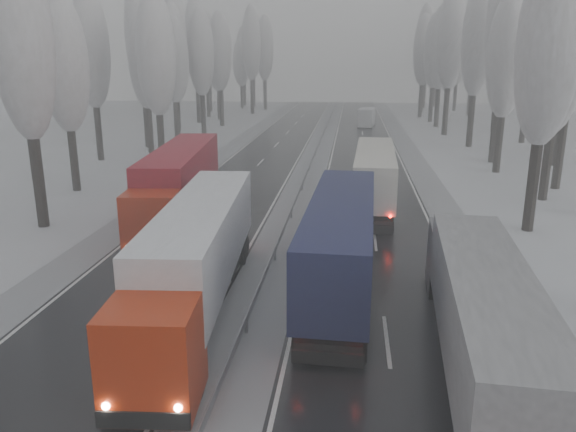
% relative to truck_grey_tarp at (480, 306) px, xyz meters
% --- Properties ---
extents(carriageway_right, '(7.50, 200.00, 0.03)m').
position_rel_truck_grey_tarp_xyz_m(carriageway_right, '(-2.78, 19.69, -2.30)').
color(carriageway_right, black).
rests_on(carriageway_right, ground).
extents(carriageway_left, '(7.50, 200.00, 0.03)m').
position_rel_truck_grey_tarp_xyz_m(carriageway_left, '(-13.28, 19.69, -2.30)').
color(carriageway_left, black).
rests_on(carriageway_left, ground).
extents(median_slush, '(3.00, 200.00, 0.04)m').
position_rel_truck_grey_tarp_xyz_m(median_slush, '(-8.03, 19.69, -2.29)').
color(median_slush, '#96999E').
rests_on(median_slush, ground).
extents(shoulder_right, '(2.40, 200.00, 0.04)m').
position_rel_truck_grey_tarp_xyz_m(shoulder_right, '(2.17, 19.69, -2.29)').
color(shoulder_right, '#96999E').
rests_on(shoulder_right, ground).
extents(shoulder_left, '(2.40, 200.00, 0.04)m').
position_rel_truck_grey_tarp_xyz_m(shoulder_left, '(-18.23, 19.69, -2.29)').
color(shoulder_left, '#96999E').
rests_on(shoulder_left, ground).
extents(median_guardrail, '(0.12, 200.00, 0.76)m').
position_rel_truck_grey_tarp_xyz_m(median_guardrail, '(-8.03, 19.68, -1.72)').
color(median_guardrail, slate).
rests_on(median_guardrail, ground).
extents(tree_18, '(3.60, 3.60, 16.58)m').
position_rel_truck_grey_tarp_xyz_m(tree_18, '(6.48, 16.73, 8.39)').
color(tree_18, black).
rests_on(tree_18, ground).
extents(tree_20, '(3.60, 3.60, 15.71)m').
position_rel_truck_grey_tarp_xyz_m(tree_20, '(9.87, 24.86, 7.83)').
color(tree_20, black).
rests_on(tree_20, ground).
extents(tree_21, '(3.60, 3.60, 18.62)m').
position_rel_truck_grey_tarp_xyz_m(tree_21, '(12.10, 28.86, 9.69)').
color(tree_21, black).
rests_on(tree_21, ground).
extents(tree_22, '(3.60, 3.60, 15.86)m').
position_rel_truck_grey_tarp_xyz_m(tree_22, '(8.99, 35.29, 7.93)').
color(tree_22, black).
rests_on(tree_22, ground).
extents(tree_23, '(3.60, 3.60, 13.55)m').
position_rel_truck_grey_tarp_xyz_m(tree_23, '(15.28, 39.29, 6.45)').
color(tree_23, black).
rests_on(tree_23, ground).
extents(tree_24, '(3.60, 3.60, 20.49)m').
position_rel_truck_grey_tarp_xyz_m(tree_24, '(9.87, 40.71, 10.87)').
color(tree_24, black).
rests_on(tree_24, ground).
extents(tree_25, '(3.60, 3.60, 19.44)m').
position_rel_truck_grey_tarp_xyz_m(tree_25, '(16.78, 44.71, 10.21)').
color(tree_25, black).
rests_on(tree_25, ground).
extents(tree_26, '(3.60, 3.60, 18.78)m').
position_rel_truck_grey_tarp_xyz_m(tree_26, '(9.54, 50.96, 9.79)').
color(tree_26, black).
rests_on(tree_26, ground).
extents(tree_27, '(3.60, 3.60, 17.62)m').
position_rel_truck_grey_tarp_xyz_m(tree_27, '(16.69, 54.96, 9.05)').
color(tree_27, black).
rests_on(tree_27, ground).
extents(tree_28, '(3.60, 3.60, 19.62)m').
position_rel_truck_grey_tarp_xyz_m(tree_28, '(8.31, 61.65, 10.32)').
color(tree_28, black).
rests_on(tree_28, ground).
extents(tree_29, '(3.60, 3.60, 18.11)m').
position_rel_truck_grey_tarp_xyz_m(tree_29, '(15.68, 65.65, 9.36)').
color(tree_29, black).
rests_on(tree_29, ground).
extents(tree_30, '(3.60, 3.60, 17.86)m').
position_rel_truck_grey_tarp_xyz_m(tree_30, '(8.54, 71.39, 9.20)').
color(tree_30, black).
rests_on(tree_30, ground).
extents(tree_31, '(3.60, 3.60, 18.58)m').
position_rel_truck_grey_tarp_xyz_m(tree_31, '(14.45, 75.39, 9.66)').
color(tree_31, black).
rests_on(tree_31, ground).
extents(tree_32, '(3.60, 3.60, 17.33)m').
position_rel_truck_grey_tarp_xyz_m(tree_32, '(8.60, 78.90, 8.87)').
color(tree_32, black).
rests_on(tree_32, ground).
extents(tree_33, '(3.60, 3.60, 14.33)m').
position_rel_truck_grey_tarp_xyz_m(tree_33, '(11.74, 82.90, 6.95)').
color(tree_33, black).
rests_on(tree_33, ground).
extents(tree_34, '(3.60, 3.60, 17.63)m').
position_rel_truck_grey_tarp_xyz_m(tree_34, '(7.70, 86.01, 9.06)').
color(tree_34, black).
rests_on(tree_34, ground).
extents(tree_35, '(3.60, 3.60, 18.25)m').
position_rel_truck_grey_tarp_xyz_m(tree_35, '(16.92, 90.01, 9.45)').
color(tree_35, black).
rests_on(tree_35, ground).
extents(tree_36, '(3.60, 3.60, 20.23)m').
position_rel_truck_grey_tarp_xyz_m(tree_36, '(9.01, 95.85, 10.71)').
color(tree_36, black).
rests_on(tree_36, ground).
extents(tree_37, '(3.60, 3.60, 16.37)m').
position_rel_truck_grey_tarp_xyz_m(tree_37, '(15.99, 99.85, 8.25)').
color(tree_37, black).
rests_on(tree_37, ground).
extents(tree_38, '(3.60, 3.60, 17.97)m').
position_rel_truck_grey_tarp_xyz_m(tree_38, '(10.70, 106.42, 9.27)').
color(tree_38, black).
rests_on(tree_38, ground).
extents(tree_39, '(3.60, 3.60, 16.19)m').
position_rel_truck_grey_tarp_xyz_m(tree_39, '(13.52, 110.42, 8.13)').
color(tree_39, black).
rests_on(tree_39, ground).
extents(tree_58, '(3.60, 3.60, 17.21)m').
position_rel_truck_grey_tarp_xyz_m(tree_58, '(-23.15, 14.26, 8.79)').
color(tree_58, black).
rests_on(tree_58, ground).
extents(tree_60, '(3.60, 3.60, 14.84)m').
position_rel_truck_grey_tarp_xyz_m(tree_60, '(-25.78, 23.89, 7.28)').
color(tree_60, black).
rests_on(tree_60, ground).
extents(tree_61, '(3.60, 3.60, 13.95)m').
position_rel_truck_grey_tarp_xyz_m(tree_61, '(-31.55, 27.89, 6.70)').
color(tree_61, black).
rests_on(tree_61, ground).
extents(tree_62, '(3.60, 3.60, 16.04)m').
position_rel_truck_grey_tarp_xyz_m(tree_62, '(-21.97, 33.42, 8.04)').
color(tree_62, black).
rests_on(tree_62, ground).
extents(tree_63, '(3.60, 3.60, 16.88)m').
position_rel_truck_grey_tarp_xyz_m(tree_63, '(-29.88, 37.42, 8.58)').
color(tree_63, black).
rests_on(tree_63, ground).
extents(tree_64, '(3.60, 3.60, 15.42)m').
position_rel_truck_grey_tarp_xyz_m(tree_64, '(-26.29, 42.41, 7.64)').
color(tree_64, black).
rests_on(tree_64, ground).
extents(tree_65, '(3.60, 3.60, 19.48)m').
position_rel_truck_grey_tarp_xyz_m(tree_65, '(-28.08, 46.41, 10.23)').
color(tree_65, black).
rests_on(tree_65, ground).
extents(tree_66, '(3.60, 3.60, 15.23)m').
position_rel_truck_grey_tarp_xyz_m(tree_66, '(-26.19, 52.04, 7.52)').
color(tree_66, black).
rests_on(tree_66, ground).
extents(tree_67, '(3.60, 3.60, 17.09)m').
position_rel_truck_grey_tarp_xyz_m(tree_67, '(-27.57, 56.04, 8.71)').
color(tree_67, black).
rests_on(tree_67, ground).
extents(tree_68, '(3.60, 3.60, 16.65)m').
position_rel_truck_grey_tarp_xyz_m(tree_68, '(-24.61, 58.80, 8.43)').
color(tree_68, black).
rests_on(tree_68, ground).
extents(tree_69, '(3.60, 3.60, 19.35)m').
position_rel_truck_grey_tarp_xyz_m(tree_69, '(-29.45, 62.80, 10.15)').
color(tree_69, black).
rests_on(tree_69, ground).
extents(tree_70, '(3.60, 3.60, 17.09)m').
position_rel_truck_grey_tarp_xyz_m(tree_70, '(-24.35, 68.88, 8.71)').
color(tree_70, black).
rests_on(tree_70, ground).
extents(tree_71, '(3.60, 3.60, 19.61)m').
position_rel_truck_grey_tarp_xyz_m(tree_71, '(-29.11, 72.88, 10.31)').
color(tree_71, black).
rests_on(tree_71, ground).
extents(tree_72, '(3.60, 3.60, 15.11)m').
position_rel_truck_grey_tarp_xyz_m(tree_72, '(-26.96, 78.23, 7.45)').
color(tree_72, black).
rests_on(tree_72, ground).
extents(tree_73, '(3.60, 3.60, 17.22)m').
position_rel_truck_grey_tarp_xyz_m(tree_73, '(-29.84, 82.23, 8.79)').
color(tree_73, black).
rests_on(tree_73, ground).
extents(tree_74, '(3.60, 3.60, 19.68)m').
position_rel_truck_grey_tarp_xyz_m(tree_74, '(-23.10, 89.02, 10.36)').
color(tree_74, black).
rests_on(tree_74, ground).
extents(tree_75, '(3.60, 3.60, 18.60)m').
position_rel_truck_grey_tarp_xyz_m(tree_75, '(-32.23, 93.02, 9.67)').
color(tree_75, black).
rests_on(tree_75, ground).
extents(tree_76, '(3.60, 3.60, 18.55)m').
position_rel_truck_grey_tarp_xyz_m(tree_76, '(-22.08, 98.41, 9.64)').
color(tree_76, black).
rests_on(tree_76, ground).
extents(tree_77, '(3.60, 3.60, 14.32)m').
position_rel_truck_grey_tarp_xyz_m(tree_77, '(-27.69, 102.41, 6.94)').
color(tree_77, black).
rests_on(tree_77, ground).
extents(tree_78, '(3.60, 3.60, 19.55)m').
position_rel_truck_grey_tarp_xyz_m(tree_78, '(-25.59, 105.00, 10.28)').
color(tree_78, black).
rests_on(tree_78, ground).
extents(tree_79, '(3.60, 3.60, 17.07)m').
position_rel_truck_grey_tarp_xyz_m(tree_79, '(-28.36, 109.00, 8.70)').
color(tree_79, black).
rests_on(tree_79, ground).
extents(truck_grey_tarp, '(3.52, 15.58, 3.97)m').
position_rel_truck_grey_tarp_xyz_m(truck_grey_tarp, '(0.00, 0.00, 0.00)').
color(truck_grey_tarp, '#48494D').
rests_on(truck_grey_tarp, ground).
extents(truck_blue_box, '(3.22, 16.70, 4.26)m').
position_rel_truck_grey_tarp_xyz_m(truck_blue_box, '(-4.58, 6.84, 0.17)').
color(truck_blue_box, navy).
rests_on(truck_blue_box, ground).
extents(truck_cream_box, '(3.10, 16.10, 4.11)m').
position_rel_truck_grey_tarp_xyz_m(truck_cream_box, '(-2.62, 21.78, 0.08)').
color(truck_cream_box, '#BDB7A8').
rests_on(truck_cream_box, ground).
extents(box_truck_distant, '(3.02, 7.52, 2.73)m').
position_rel_truck_grey_tarp_xyz_m(box_truck_distant, '(-2.03, 70.81, -0.92)').
color(box_truck_distant, '#B9BBC0').
rests_on(box_truck_distant, ground).
extents(truck_red_white, '(3.82, 16.88, 4.30)m').
position_rel_truck_grey_tarp_xyz_m(truck_red_white, '(-10.34, 3.56, 0.19)').
color(truck_red_white, '#AC2609').
rests_on(truck_red_white, ground).
extents(truck_red_red, '(4.54, 17.83, 4.53)m').
position_rel_truck_grey_tarp_xyz_m(truck_red_red, '(-15.10, 16.49, 0.33)').
color(truck_red_red, '#AD2309').
rests_on(truck_red_red, ground).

